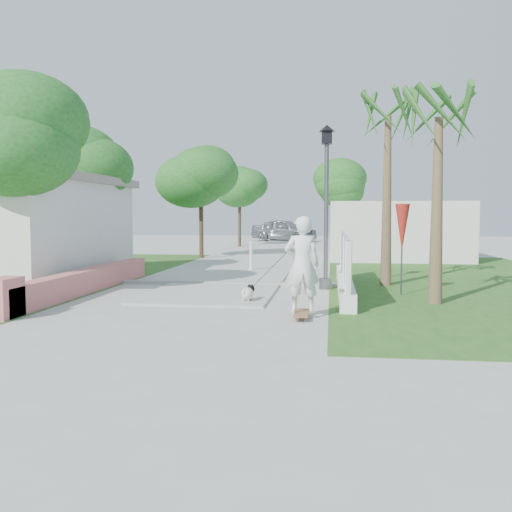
% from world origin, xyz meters
% --- Properties ---
extents(ground, '(90.00, 90.00, 0.00)m').
position_xyz_m(ground, '(0.00, 0.00, 0.00)').
color(ground, '#B7B7B2').
rests_on(ground, ground).
extents(path_strip, '(3.20, 36.00, 0.06)m').
position_xyz_m(path_strip, '(0.00, 20.00, 0.03)').
color(path_strip, '#B7B7B2').
rests_on(path_strip, ground).
extents(curb, '(6.50, 0.25, 0.10)m').
position_xyz_m(curb, '(0.00, 6.00, 0.05)').
color(curb, '#999993').
rests_on(curb, ground).
extents(grass_left, '(8.00, 20.00, 0.01)m').
position_xyz_m(grass_left, '(-7.00, 8.00, 0.01)').
color(grass_left, '#2E571B').
rests_on(grass_left, ground).
extents(grass_right, '(8.00, 20.00, 0.01)m').
position_xyz_m(grass_right, '(7.00, 8.00, 0.01)').
color(grass_right, '#2E571B').
rests_on(grass_right, ground).
extents(pink_wall, '(0.45, 8.20, 0.80)m').
position_xyz_m(pink_wall, '(-3.30, 3.55, 0.31)').
color(pink_wall, '#BE6163').
rests_on(pink_wall, ground).
extents(lattice_fence, '(0.35, 7.00, 1.50)m').
position_xyz_m(lattice_fence, '(3.40, 5.00, 0.54)').
color(lattice_fence, white).
rests_on(lattice_fence, ground).
extents(building_right, '(6.00, 8.00, 2.60)m').
position_xyz_m(building_right, '(6.00, 18.00, 1.30)').
color(building_right, silver).
rests_on(building_right, ground).
extents(street_lamp, '(0.44, 0.44, 4.44)m').
position_xyz_m(street_lamp, '(2.90, 5.50, 2.43)').
color(street_lamp, '#59595E').
rests_on(street_lamp, ground).
extents(bollard, '(0.14, 0.14, 1.09)m').
position_xyz_m(bollard, '(0.20, 10.00, 0.58)').
color(bollard, white).
rests_on(bollard, ground).
extents(patio_umbrella, '(0.36, 0.36, 2.30)m').
position_xyz_m(patio_umbrella, '(4.80, 4.50, 1.69)').
color(patio_umbrella, '#59595E').
rests_on(patio_umbrella, ground).
extents(tree_left_near, '(3.60, 3.60, 5.28)m').
position_xyz_m(tree_left_near, '(-4.48, 2.98, 3.82)').
color(tree_left_near, '#4C3826').
rests_on(tree_left_near, ground).
extents(tree_left_mid, '(3.20, 3.20, 4.85)m').
position_xyz_m(tree_left_mid, '(-5.48, 8.48, 3.50)').
color(tree_left_mid, '#4C3826').
rests_on(tree_left_mid, ground).
extents(tree_path_left, '(3.40, 3.40, 5.23)m').
position_xyz_m(tree_path_left, '(-2.98, 15.98, 3.82)').
color(tree_path_left, '#4C3826').
rests_on(tree_path_left, ground).
extents(tree_path_right, '(3.00, 3.00, 4.79)m').
position_xyz_m(tree_path_right, '(3.22, 19.98, 3.49)').
color(tree_path_right, '#4C3826').
rests_on(tree_path_right, ground).
extents(tree_path_far, '(3.20, 3.20, 5.17)m').
position_xyz_m(tree_path_far, '(-2.78, 25.98, 3.82)').
color(tree_path_far, '#4C3826').
rests_on(tree_path_far, ground).
extents(palm_far, '(1.80, 1.80, 5.30)m').
position_xyz_m(palm_far, '(4.60, 6.50, 4.48)').
color(palm_far, brown).
rests_on(palm_far, ground).
extents(palm_near, '(1.80, 1.80, 4.70)m').
position_xyz_m(palm_near, '(5.40, 3.20, 3.95)').
color(palm_near, brown).
rests_on(palm_near, ground).
extents(skateboarder, '(1.71, 2.47, 2.01)m').
position_xyz_m(skateboarder, '(1.86, 1.76, 0.87)').
color(skateboarder, olive).
rests_on(skateboarder, ground).
extents(dog, '(0.37, 0.62, 0.43)m').
position_xyz_m(dog, '(1.15, 2.76, 0.23)').
color(dog, silver).
rests_on(dog, ground).
extents(parked_car, '(5.44, 3.72, 1.72)m').
position_xyz_m(parked_car, '(-0.54, 33.42, 0.86)').
color(parked_car, '#9EA0A5').
rests_on(parked_car, ground).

